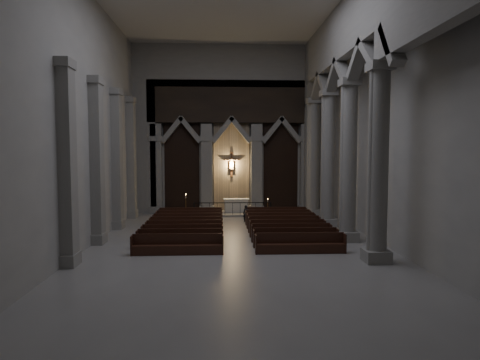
{
  "coord_description": "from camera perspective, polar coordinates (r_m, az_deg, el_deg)",
  "views": [
    {
      "loc": [
        -0.84,
        -19.35,
        4.56
      ],
      "look_at": [
        0.21,
        3.0,
        2.98
      ],
      "focal_mm": 32.0,
      "sensor_mm": 36.0,
      "label": 1
    }
  ],
  "objects": [
    {
      "name": "sanctuary_wall",
      "position": [
        30.96,
        -1.13,
        7.86
      ],
      "size": [
        14.0,
        0.77,
        12.0
      ],
      "color": "gray",
      "rests_on": "ground"
    },
    {
      "name": "right_arcade",
      "position": [
        21.87,
        14.55,
        12.51
      ],
      "size": [
        1.0,
        24.0,
        12.0
      ],
      "color": "gray",
      "rests_on": "ground"
    },
    {
      "name": "altar_rail",
      "position": [
        28.97,
        -1.0,
        -3.63
      ],
      "size": [
        5.27,
        0.09,
        1.04
      ],
      "color": "black",
      "rests_on": "ground"
    },
    {
      "name": "altar",
      "position": [
        30.5,
        -0.5,
        -3.37
      ],
      "size": [
        1.83,
        0.73,
        0.93
      ],
      "color": "beige",
      "rests_on": "sanctuary_step"
    },
    {
      "name": "candle_stand_left",
      "position": [
        28.93,
        -7.23,
        -4.17
      ],
      "size": [
        0.27,
        0.27,
        1.62
      ],
      "color": "#A77533",
      "rests_on": "ground"
    },
    {
      "name": "left_pilasters",
      "position": [
        23.61,
        -17.2,
        2.29
      ],
      "size": [
        0.6,
        13.0,
        8.03
      ],
      "color": "gray",
      "rests_on": "ground"
    },
    {
      "name": "pews",
      "position": [
        23.13,
        -0.56,
        -6.58
      ],
      "size": [
        9.4,
        8.92,
        0.89
      ],
      "color": "black",
      "rests_on": "ground"
    },
    {
      "name": "room",
      "position": [
        19.6,
        -0.2,
        12.98
      ],
      "size": [
        24.0,
        24.1,
        12.0
      ],
      "color": "gray",
      "rests_on": "ground"
    },
    {
      "name": "candle_stand_right",
      "position": [
        29.37,
        3.7,
        -4.23
      ],
      "size": [
        0.21,
        0.21,
        1.23
      ],
      "color": "#A77533",
      "rests_on": "ground"
    },
    {
      "name": "sanctuary_step",
      "position": [
        30.29,
        -1.07,
        -4.46
      ],
      "size": [
        8.5,
        2.6,
        0.15
      ],
      "primitive_type": "cube",
      "color": "gray",
      "rests_on": "ground"
    },
    {
      "name": "worshipper",
      "position": [
        27.05,
        0.81,
        -4.51
      ],
      "size": [
        0.41,
        0.29,
        1.07
      ],
      "primitive_type": "imported",
      "rotation": [
        0.0,
        0.0,
        -0.08
      ],
      "color": "black",
      "rests_on": "ground"
    }
  ]
}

